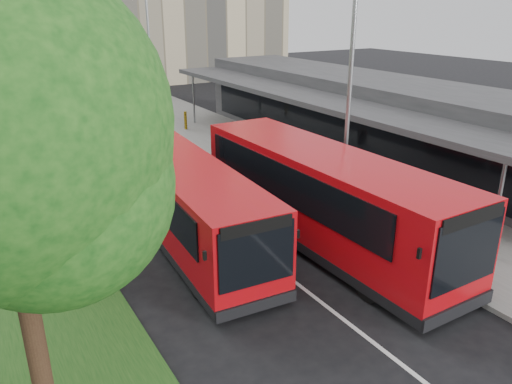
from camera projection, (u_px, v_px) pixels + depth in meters
ground at (277, 268)px, 15.11m from camera, size 120.00×120.00×0.00m
pavement at (190, 121)px, 34.03m from camera, size 5.00×80.00×0.15m
lane_centre_line at (126, 151)px, 27.15m from camera, size 0.12×70.00×0.01m
kerb_dashes at (158, 129)px, 31.95m from camera, size 0.12×56.00×0.01m
station_building at (367, 116)px, 26.04m from camera, size 7.70×26.00×4.00m
lamp_post_near at (348, 91)px, 17.04m from camera, size 1.44×0.28×8.00m
lamp_post_far at (148, 49)px, 33.09m from camera, size 1.44×0.28×8.00m
bus_main at (322, 198)px, 16.25m from camera, size 2.98×11.00×3.10m
bus_second at (189, 204)px, 16.20m from camera, size 3.06×9.79×2.73m
litter_bin at (263, 153)px, 24.78m from camera, size 0.53×0.53×0.83m
bollard at (186, 120)px, 31.18m from camera, size 0.22×0.22×1.12m
car_near at (68, 86)px, 45.15m from camera, size 2.73×4.01×1.27m
car_far at (26, 78)px, 50.51m from camera, size 2.16×3.28×1.02m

